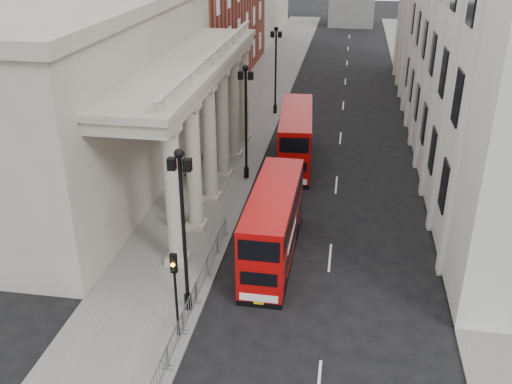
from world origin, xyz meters
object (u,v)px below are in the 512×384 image
Objects in this scene: pedestrian_a at (178,217)px; pedestrian_c at (208,157)px; lamp_post_north at (276,64)px; lamp_post_mid at (246,115)px; lamp_post_south at (183,222)px; bus_far at (296,137)px; traffic_light at (175,280)px; pedestrian_b at (187,164)px; bus_near at (273,224)px.

pedestrian_a is 9.79m from pedestrian_c.
lamp_post_north is at bearing 83.06° from pedestrian_a.
lamp_post_mid is 16.00m from lamp_post_north.
lamp_post_south and lamp_post_mid have the same top height.
pedestrian_a is (-2.68, -24.55, -3.86)m from lamp_post_north.
lamp_post_south is 20.06m from bus_far.
lamp_post_south is 8.81m from pedestrian_a.
traffic_light is 19.63m from pedestrian_c.
lamp_post_mid is 4.38× the size of pedestrian_c.
lamp_post_north is (0.00, 16.00, 0.00)m from lamp_post_mid.
lamp_post_north reaches higher than pedestrian_c.
pedestrian_a is at bearing 89.89° from pedestrian_b.
pedestrian_b is (-4.52, 17.65, -2.05)m from traffic_light.
lamp_post_mid reaches higher than traffic_light.
pedestrian_b is at bearing -156.59° from bus_far.
lamp_post_south is at bearing 93.72° from pedestrian_b.
bus_near is (3.40, -26.49, -2.75)m from lamp_post_north.
traffic_light is (0.10, -18.02, -1.80)m from lamp_post_mid.
pedestrian_c is at bearing -139.11° from pedestrian_b.
lamp_post_north is 0.87× the size of bus_near.
lamp_post_north reaches higher than bus_far.
bus_near is 14.11m from bus_far.
lamp_post_south reaches higher than pedestrian_b.
lamp_post_mid is 4.43× the size of pedestrian_b.
pedestrian_c is at bearing 99.78° from traffic_light.
lamp_post_south is 4.38× the size of pedestrian_c.
lamp_post_north is at bearing 97.88° from bus_near.
bus_far is at bearing 91.26° from bus_near.
bus_far reaches higher than pedestrian_c.
traffic_light is 18.33m from pedestrian_b.
lamp_post_south is 0.84× the size of bus_far.
lamp_post_mid is at bearing 172.71° from pedestrian_b.
lamp_post_south is at bearing -103.47° from bus_far.
lamp_post_mid reaches higher than pedestrian_b.
lamp_post_south is at bearing -90.00° from lamp_post_mid.
traffic_light reaches higher than bus_far.
lamp_post_mid is at bearing 90.32° from traffic_light.
pedestrian_c reaches higher than pedestrian_b.
lamp_post_mid is at bearing 90.00° from lamp_post_south.
pedestrian_a is 8.36m from pedestrian_b.
bus_far is (3.23, 3.62, -2.70)m from lamp_post_mid.
lamp_post_mid is at bearing -18.30° from pedestrian_c.
lamp_post_north is 34.07m from traffic_light.
bus_near is at bearing 66.32° from traffic_light.
bus_near is at bearing -93.43° from bus_far.
lamp_post_north is 1.93× the size of traffic_light.
bus_far is 13.58m from pedestrian_a.
bus_far is (3.13, 21.64, -0.89)m from traffic_light.
traffic_light reaches higher than pedestrian_b.
lamp_post_mid reaches higher than bus_near.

